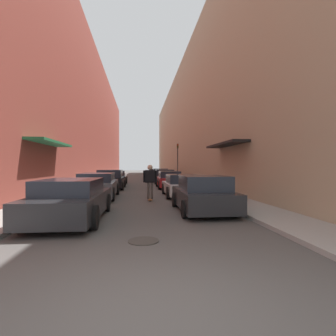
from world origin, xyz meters
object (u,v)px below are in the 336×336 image
(parked_car_right_0, at_px, (203,195))
(manhole_cover, at_px, (143,241))
(parked_car_left_2, at_px, (111,180))
(parked_car_right_1, at_px, (181,186))
(parked_car_left_3, at_px, (116,178))
(parked_car_right_5, at_px, (156,173))
(traffic_light, at_px, (178,158))
(parked_car_right_3, at_px, (164,177))
(parked_car_right_4, at_px, (160,175))
(parked_car_left_0, at_px, (72,200))
(skateboarder, at_px, (150,179))
(parked_car_left_1, at_px, (98,186))
(parked_car_right_2, at_px, (169,180))

(parked_car_right_0, bearing_deg, manhole_cover, -122.34)
(parked_car_left_2, height_order, parked_car_right_1, parked_car_left_2)
(parked_car_left_3, distance_m, parked_car_right_5, 13.21)
(parked_car_right_5, height_order, traffic_light, traffic_light)
(parked_car_left_2, bearing_deg, parked_car_right_5, 75.50)
(parked_car_right_3, relative_size, parked_car_right_4, 0.82)
(parked_car_left_0, height_order, skateboarder, skateboarder)
(parked_car_right_5, bearing_deg, parked_car_right_3, -89.52)
(parked_car_left_3, bearing_deg, parked_car_left_0, -90.14)
(parked_car_right_0, bearing_deg, parked_car_right_4, 89.67)
(parked_car_left_2, bearing_deg, parked_car_left_3, 89.65)
(parked_car_left_1, distance_m, parked_car_right_4, 17.36)
(parked_car_right_1, height_order, skateboarder, skateboarder)
(parked_car_left_3, xyz_separation_m, parked_car_right_4, (4.53, 6.65, 0.05))
(parked_car_left_3, distance_m, skateboarder, 11.70)
(parked_car_left_0, distance_m, parked_car_right_4, 22.85)
(skateboarder, bearing_deg, parked_car_right_0, -61.15)
(parked_car_right_5, bearing_deg, parked_car_right_1, -89.96)
(parked_car_right_5, bearing_deg, parked_car_right_0, -89.95)
(parked_car_right_0, xyz_separation_m, manhole_cover, (-2.27, -3.58, -0.62))
(parked_car_left_2, xyz_separation_m, traffic_light, (5.95, 6.45, 1.78))
(parked_car_left_2, relative_size, parked_car_right_5, 0.97)
(parked_car_right_3, xyz_separation_m, parked_car_right_4, (0.05, 5.76, 0.02))
(parked_car_right_0, xyz_separation_m, parked_car_right_5, (-0.02, 27.17, -0.01))
(parked_car_left_0, relative_size, parked_car_left_2, 1.16)
(parked_car_left_1, bearing_deg, manhole_cover, -74.63)
(parked_car_left_2, distance_m, manhole_cover, 13.88)
(parked_car_left_0, relative_size, parked_car_left_1, 0.97)
(parked_car_left_2, distance_m, parked_car_right_3, 7.11)
(parked_car_left_1, relative_size, parked_car_right_2, 1.15)
(parked_car_left_0, bearing_deg, parked_car_right_4, 78.46)
(parked_car_right_0, height_order, traffic_light, traffic_light)
(parked_car_left_1, height_order, parked_car_right_2, parked_car_left_1)
(parked_car_left_3, distance_m, parked_car_right_3, 4.57)
(parked_car_right_3, bearing_deg, manhole_cover, -96.95)
(parked_car_left_0, distance_m, parked_car_left_2, 11.13)
(parked_car_right_4, bearing_deg, parked_car_right_3, -90.51)
(manhole_cover, xyz_separation_m, traffic_light, (3.78, 20.14, 2.44))
(parked_car_left_2, relative_size, parked_car_right_1, 1.01)
(parked_car_right_3, bearing_deg, parked_car_left_1, -112.77)
(parked_car_right_3, relative_size, traffic_light, 1.04)
(parked_car_right_0, xyz_separation_m, parked_car_right_1, (-0.01, 4.92, -0.04))
(parked_car_left_1, bearing_deg, parked_car_right_4, 74.46)
(parked_car_left_2, relative_size, parked_car_right_4, 0.83)
(parked_car_right_0, relative_size, parked_car_right_1, 0.99)
(skateboarder, bearing_deg, manhole_cover, -93.67)
(parked_car_right_5, height_order, manhole_cover, parked_car_right_5)
(parked_car_right_2, bearing_deg, skateboarder, -104.03)
(parked_car_right_0, xyz_separation_m, parked_car_right_2, (-0.06, 10.38, -0.00))
(parked_car_right_1, bearing_deg, parked_car_left_3, 114.20)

